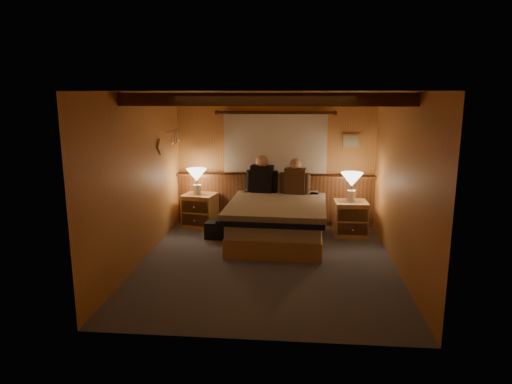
# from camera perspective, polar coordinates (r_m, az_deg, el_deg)

# --- Properties ---
(floor) EXTENTS (4.20, 4.20, 0.00)m
(floor) POSITION_cam_1_polar(r_m,az_deg,el_deg) (6.62, 1.40, -8.85)
(floor) COLOR #4B4F59
(floor) RESTS_ON ground
(ceiling) EXTENTS (4.20, 4.20, 0.00)m
(ceiling) POSITION_cam_1_polar(r_m,az_deg,el_deg) (6.18, 1.51, 12.40)
(ceiling) COLOR #E19D54
(ceiling) RESTS_ON wall_back
(wall_back) EXTENTS (3.60, 0.00, 3.60)m
(wall_back) POSITION_cam_1_polar(r_m,az_deg,el_deg) (8.36, 2.41, 4.08)
(wall_back) COLOR #D9974D
(wall_back) RESTS_ON floor
(wall_left) EXTENTS (0.00, 4.20, 4.20)m
(wall_left) POSITION_cam_1_polar(r_m,az_deg,el_deg) (6.66, -14.21, 1.63)
(wall_left) COLOR #D9974D
(wall_left) RESTS_ON floor
(wall_right) EXTENTS (0.00, 4.20, 4.20)m
(wall_right) POSITION_cam_1_polar(r_m,az_deg,el_deg) (6.43, 17.66, 1.07)
(wall_right) COLOR #D9974D
(wall_right) RESTS_ON floor
(wall_front) EXTENTS (3.60, 0.00, 3.60)m
(wall_front) POSITION_cam_1_polar(r_m,az_deg,el_deg) (4.25, -0.43, -3.86)
(wall_front) COLOR #D9974D
(wall_front) RESTS_ON floor
(wainscot) EXTENTS (3.60, 0.23, 0.94)m
(wainscot) POSITION_cam_1_polar(r_m,az_deg,el_deg) (8.43, 2.34, -0.80)
(wainscot) COLOR brown
(wainscot) RESTS_ON wall_back
(curtain_window) EXTENTS (2.18, 0.09, 1.11)m
(curtain_window) POSITION_cam_1_polar(r_m,az_deg,el_deg) (8.25, 2.40, 6.22)
(curtain_window) COLOR #462A11
(curtain_window) RESTS_ON wall_back
(ceiling_beams) EXTENTS (3.60, 1.65, 0.16)m
(ceiling_beams) POSITION_cam_1_polar(r_m,az_deg,el_deg) (6.33, 1.60, 11.58)
(ceiling_beams) COLOR #462A11
(ceiling_beams) RESTS_ON ceiling
(coat_rail) EXTENTS (0.05, 0.55, 0.24)m
(coat_rail) POSITION_cam_1_polar(r_m,az_deg,el_deg) (8.06, -10.15, 6.95)
(coat_rail) COLOR silver
(coat_rail) RESTS_ON wall_left
(framed_print) EXTENTS (0.30, 0.04, 0.25)m
(framed_print) POSITION_cam_1_polar(r_m,az_deg,el_deg) (8.34, 11.78, 6.24)
(framed_print) COLOR tan
(framed_print) RESTS_ON wall_back
(bed) EXTENTS (1.61, 2.03, 0.67)m
(bed) POSITION_cam_1_polar(r_m,az_deg,el_deg) (7.46, 2.69, -3.60)
(bed) COLOR tan
(bed) RESTS_ON floor
(nightstand_left) EXTENTS (0.63, 0.59, 0.61)m
(nightstand_left) POSITION_cam_1_polar(r_m,az_deg,el_deg) (8.35, -7.02, -2.29)
(nightstand_left) COLOR tan
(nightstand_left) RESTS_ON floor
(nightstand_right) EXTENTS (0.56, 0.51, 0.60)m
(nightstand_right) POSITION_cam_1_polar(r_m,az_deg,el_deg) (7.93, 11.74, -3.27)
(nightstand_right) COLOR tan
(nightstand_right) RESTS_ON floor
(lamp_left) EXTENTS (0.36, 0.36, 0.47)m
(lamp_left) POSITION_cam_1_polar(r_m,az_deg,el_deg) (8.18, -7.44, 1.93)
(lamp_left) COLOR white
(lamp_left) RESTS_ON nightstand_left
(lamp_right) EXTENTS (0.38, 0.38, 0.49)m
(lamp_right) POSITION_cam_1_polar(r_m,az_deg,el_deg) (7.82, 11.88, 1.32)
(lamp_right) COLOR white
(lamp_right) RESTS_ON nightstand_right
(person_left) EXTENTS (0.56, 0.27, 0.68)m
(person_left) POSITION_cam_1_polar(r_m,az_deg,el_deg) (8.04, 0.76, 1.89)
(person_left) COLOR black
(person_left) RESTS_ON bed
(person_right) EXTENTS (0.52, 0.26, 0.64)m
(person_right) POSITION_cam_1_polar(r_m,az_deg,el_deg) (7.95, 4.93, 1.61)
(person_right) COLOR #49321D
(person_right) RESTS_ON bed
(duffel_bag) EXTENTS (0.50, 0.34, 0.34)m
(duffel_bag) POSITION_cam_1_polar(r_m,az_deg,el_deg) (7.68, -4.51, -4.73)
(duffel_bag) COLOR black
(duffel_bag) RESTS_ON floor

